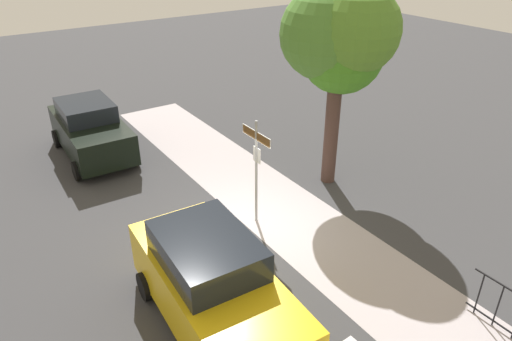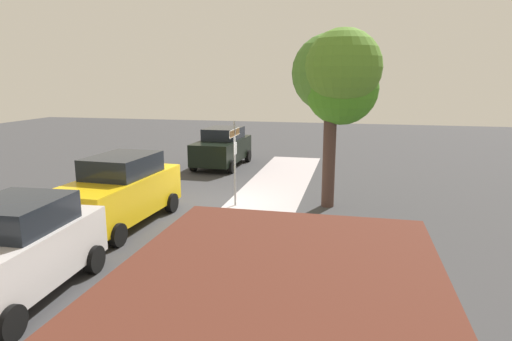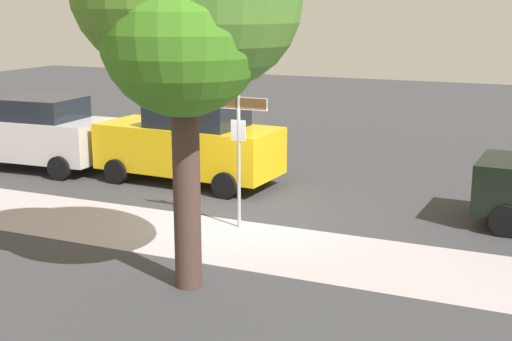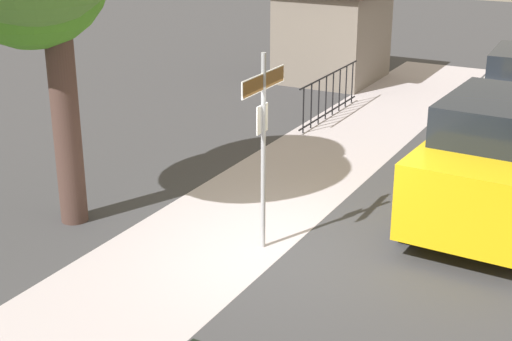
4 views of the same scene
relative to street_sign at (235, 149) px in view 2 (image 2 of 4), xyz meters
name	(u,v)px [view 2 (image 2 of 4)]	position (x,y,z in m)	size (l,w,h in m)	color
ground_plane	(224,205)	(0.05, -0.40, -2.00)	(60.00, 60.00, 0.00)	#38383A
sidewalk_strip	(246,225)	(2.05, 0.90, -1.99)	(24.00, 2.60, 0.00)	#A9A0A5
street_sign	(235,149)	(0.00, 0.00, 0.00)	(1.25, 0.07, 2.98)	#9EA0A5
shade_tree	(338,77)	(-0.76, 3.37, 2.45)	(3.33, 3.02, 5.99)	#47322C
car_black	(222,147)	(-6.65, -2.50, -1.02)	(4.45, 2.21, 1.94)	black
car_yellow	(120,191)	(2.75, -2.87, -0.95)	(4.78, 2.26, 2.11)	gold
car_silver	(13,251)	(7.38, -2.61, -1.00)	(4.11, 2.31, 2.00)	beige
iron_fence	(234,285)	(6.99, 1.90, -1.44)	(3.36, 0.04, 1.07)	black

